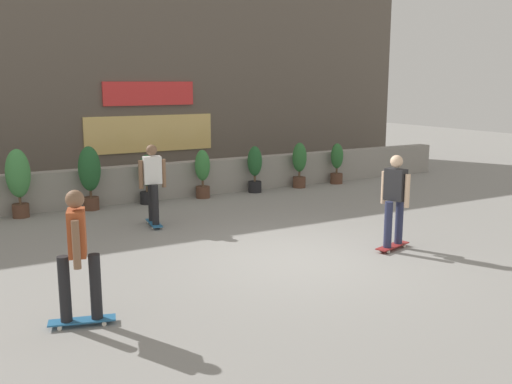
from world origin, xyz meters
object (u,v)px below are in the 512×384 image
(skater_mid_plaza, at_px, (395,198))
(skater_far_right, at_px, (78,252))
(potted_plant_2, at_px, (90,173))
(potted_plant_5, at_px, (255,167))
(skater_by_wall_right, at_px, (153,181))
(potted_plant_4, at_px, (203,172))
(potted_plant_3, at_px, (147,178))
(potted_plant_6, at_px, (299,163))
(potted_plant_7, at_px, (337,162))
(potted_plant_1, at_px, (18,178))

(skater_mid_plaza, height_order, skater_far_right, same)
(potted_plant_2, distance_m, potted_plant_5, 4.39)
(skater_by_wall_right, bearing_deg, skater_mid_plaza, -49.74)
(skater_mid_plaza, distance_m, skater_far_right, 5.61)
(potted_plant_4, distance_m, potted_plant_5, 1.54)
(potted_plant_4, xyz_separation_m, skater_mid_plaza, (1.04, -5.90, 0.27))
(potted_plant_3, xyz_separation_m, potted_plant_6, (4.46, 0.00, 0.05))
(potted_plant_4, distance_m, potted_plant_7, 4.29)
(potted_plant_5, relative_size, skater_by_wall_right, 0.74)
(potted_plant_5, height_order, potted_plant_6, potted_plant_6)
(potted_plant_3, xyz_separation_m, potted_plant_5, (3.02, 0.00, 0.04))
(potted_plant_1, relative_size, skater_far_right, 0.90)
(potted_plant_5, xyz_separation_m, skater_by_wall_right, (-3.63, -2.20, 0.26))
(skater_by_wall_right, bearing_deg, potted_plant_2, 108.91)
(potted_plant_5, xyz_separation_m, skater_far_right, (-6.08, -6.48, 0.26))
(skater_mid_plaza, height_order, skater_by_wall_right, same)
(potted_plant_1, relative_size, potted_plant_2, 1.02)
(potted_plant_2, bearing_deg, potted_plant_4, 0.00)
(skater_far_right, bearing_deg, potted_plant_6, 40.74)
(potted_plant_1, height_order, potted_plant_7, potted_plant_1)
(potted_plant_2, distance_m, skater_by_wall_right, 2.32)
(potted_plant_6, bearing_deg, skater_by_wall_right, -156.62)
(potted_plant_1, xyz_separation_m, potted_plant_6, (7.37, 0.00, -0.19))
(potted_plant_6, relative_size, skater_far_right, 0.75)
(potted_plant_5, bearing_deg, potted_plant_3, -180.00)
(potted_plant_5, distance_m, potted_plant_6, 1.44)
(potted_plant_6, xyz_separation_m, skater_by_wall_right, (-5.08, -2.20, 0.24))
(potted_plant_3, height_order, potted_plant_6, potted_plant_6)
(potted_plant_4, xyz_separation_m, skater_by_wall_right, (-2.10, -2.20, 0.27))
(potted_plant_4, xyz_separation_m, potted_plant_5, (1.54, -0.00, 0.01))
(potted_plant_3, xyz_separation_m, potted_plant_4, (1.48, 0.00, 0.03))
(skater_mid_plaza, distance_m, skater_by_wall_right, 4.86)
(potted_plant_1, relative_size, potted_plant_6, 1.19)
(skater_mid_plaza, relative_size, skater_far_right, 1.00)
(potted_plant_1, relative_size, potted_plant_7, 1.28)
(potted_plant_5, relative_size, skater_mid_plaza, 0.74)
(potted_plant_7, distance_m, skater_by_wall_right, 6.77)
(skater_far_right, xyz_separation_m, skater_by_wall_right, (2.44, 4.28, 0.00))
(potted_plant_2, bearing_deg, skater_mid_plaza, -56.61)
(potted_plant_3, relative_size, skater_by_wall_right, 0.71)
(potted_plant_4, relative_size, potted_plant_5, 0.99)
(skater_far_right, bearing_deg, potted_plant_3, 64.75)
(potted_plant_4, bearing_deg, potted_plant_3, -180.00)
(skater_by_wall_right, bearing_deg, potted_plant_5, 31.13)
(potted_plant_2, height_order, potted_plant_7, potted_plant_2)
(potted_plant_5, bearing_deg, potted_plant_4, 180.00)
(potted_plant_4, relative_size, potted_plant_7, 1.05)
(potted_plant_2, bearing_deg, potted_plant_1, -180.00)
(potted_plant_2, relative_size, potted_plant_4, 1.20)
(skater_mid_plaza, bearing_deg, potted_plant_3, 113.17)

